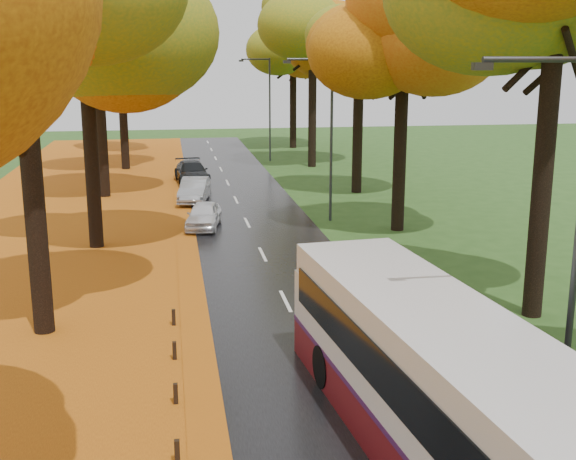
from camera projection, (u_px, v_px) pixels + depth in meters
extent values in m
cube|color=black|center=(260.00, 249.00, 30.79)|extent=(6.50, 90.00, 0.04)
cube|color=silver|center=(260.00, 248.00, 30.78)|extent=(0.12, 90.00, 0.01)
cube|color=#92420D|center=(41.00, 258.00, 29.38)|extent=(12.00, 90.00, 0.02)
cube|color=#C26713|center=(188.00, 251.00, 30.31)|extent=(0.90, 90.00, 0.01)
cylinder|color=black|center=(32.00, 180.00, 20.40)|extent=(0.60, 0.60, 9.15)
cylinder|color=black|center=(91.00, 155.00, 30.23)|extent=(0.60, 0.60, 8.00)
ellipsoid|color=orange|center=(83.00, 31.00, 29.07)|extent=(9.20, 9.20, 7.18)
cylinder|color=black|center=(101.00, 123.00, 41.59)|extent=(0.60, 0.60, 8.58)
ellipsoid|color=orange|center=(95.00, 27.00, 40.35)|extent=(8.00, 8.00, 6.24)
cylinder|color=black|center=(123.00, 106.00, 52.18)|extent=(0.60, 0.60, 9.15)
ellipsoid|color=orange|center=(118.00, 24.00, 50.86)|extent=(9.20, 9.20, 7.18)
cylinder|color=black|center=(123.00, 106.00, 61.82)|extent=(0.60, 0.60, 8.00)
ellipsoid|color=orange|center=(120.00, 46.00, 60.66)|extent=(8.00, 8.00, 6.24)
cylinder|color=black|center=(543.00, 171.00, 21.78)|extent=(0.60, 0.60, 9.22)
cylinder|color=black|center=(400.00, 144.00, 33.33)|extent=(0.60, 0.60, 8.19)
ellipsoid|color=orange|center=(404.00, 29.00, 32.15)|extent=(9.20, 9.20, 7.18)
cylinder|color=black|center=(358.00, 120.00, 42.97)|extent=(0.60, 0.60, 8.70)
ellipsoid|color=orange|center=(360.00, 26.00, 41.71)|extent=(8.20, 8.20, 6.40)
cylinder|color=black|center=(312.00, 105.00, 53.38)|extent=(0.60, 0.60, 9.22)
ellipsoid|color=orange|center=(313.00, 24.00, 52.05)|extent=(9.20, 9.20, 7.18)
cylinder|color=black|center=(293.00, 102.00, 65.11)|extent=(0.60, 0.60, 8.19)
ellipsoid|color=orange|center=(293.00, 44.00, 63.93)|extent=(8.20, 8.20, 6.40)
cube|color=black|center=(177.00, 452.00, 14.41)|extent=(0.11, 0.11, 0.52)
cube|color=black|center=(176.00, 394.00, 16.90)|extent=(0.11, 0.11, 0.52)
cube|color=black|center=(175.00, 351.00, 19.40)|extent=(0.11, 0.11, 0.52)
cube|color=black|center=(174.00, 318.00, 21.90)|extent=(0.11, 0.11, 0.52)
cylinder|color=#333538|center=(576.00, 263.00, 14.21)|extent=(0.14, 0.14, 8.00)
cylinder|color=#333538|center=(540.00, 59.00, 13.13)|extent=(2.20, 0.11, 0.11)
cube|color=#333538|center=(482.00, 66.00, 12.99)|extent=(0.35, 0.18, 0.14)
cylinder|color=#333538|center=(331.00, 141.00, 35.33)|extent=(0.14, 0.14, 8.00)
cylinder|color=#333538|center=(310.00, 59.00, 34.26)|extent=(2.20, 0.11, 0.11)
cube|color=#333538|center=(287.00, 62.00, 34.11)|extent=(0.35, 0.18, 0.14)
cylinder|color=#333538|center=(270.00, 110.00, 56.45)|extent=(0.14, 0.14, 8.00)
cylinder|color=#333538|center=(255.00, 59.00, 55.38)|extent=(2.20, 0.11, 0.11)
cube|color=#333538|center=(241.00, 61.00, 55.24)|extent=(0.35, 0.18, 0.14)
cube|color=#5D0E13|center=(433.00, 432.00, 14.66)|extent=(3.77, 11.92, 0.96)
cube|color=silver|center=(436.00, 379.00, 14.39)|extent=(3.77, 11.92, 1.39)
cube|color=silver|center=(439.00, 329.00, 14.14)|extent=(3.69, 11.68, 0.75)
cube|color=#3E154C|center=(435.00, 408.00, 14.53)|extent=(3.79, 11.94, 0.13)
cube|color=black|center=(437.00, 359.00, 14.29)|extent=(3.71, 10.99, 0.91)
cylinder|color=black|center=(324.00, 367.00, 17.65)|extent=(0.40, 1.09, 1.07)
cylinder|color=black|center=(416.00, 356.00, 18.25)|extent=(0.40, 1.09, 1.07)
imported|color=silver|center=(204.00, 215.00, 34.39)|extent=(2.10, 3.82, 1.23)
imported|color=gray|center=(195.00, 190.00, 40.66)|extent=(2.08, 4.27, 1.35)
imported|color=black|center=(192.00, 172.00, 46.91)|extent=(2.38, 4.97, 1.40)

